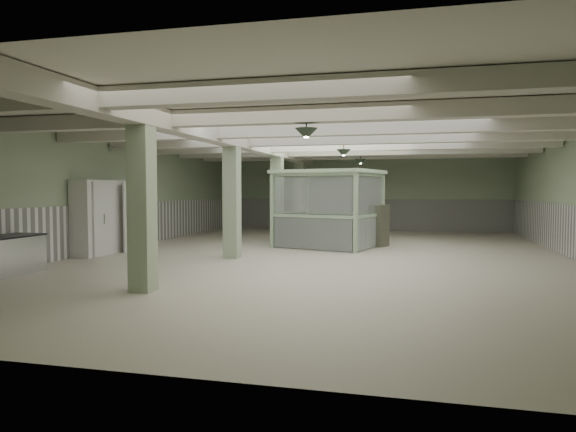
# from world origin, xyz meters

# --- Properties ---
(floor) EXTENTS (20.00, 20.00, 0.00)m
(floor) POSITION_xyz_m (0.00, 0.00, 0.00)
(floor) COLOR beige
(floor) RESTS_ON ground
(ceiling) EXTENTS (14.00, 20.00, 0.02)m
(ceiling) POSITION_xyz_m (0.00, 0.00, 3.60)
(ceiling) COLOR silver
(ceiling) RESTS_ON wall_back
(wall_back) EXTENTS (14.00, 0.02, 3.60)m
(wall_back) POSITION_xyz_m (0.00, 10.00, 1.80)
(wall_back) COLOR #97A887
(wall_back) RESTS_ON floor
(wall_front) EXTENTS (14.00, 0.02, 3.60)m
(wall_front) POSITION_xyz_m (0.00, -10.00, 1.80)
(wall_front) COLOR #97A887
(wall_front) RESTS_ON floor
(wall_left) EXTENTS (0.02, 20.00, 3.60)m
(wall_left) POSITION_xyz_m (-7.00, 0.00, 1.80)
(wall_left) COLOR #97A887
(wall_left) RESTS_ON floor
(wainscot_left) EXTENTS (0.05, 19.90, 1.50)m
(wainscot_left) POSITION_xyz_m (-6.97, 0.00, 0.75)
(wainscot_left) COLOR white
(wainscot_left) RESTS_ON floor
(wainscot_back) EXTENTS (13.90, 0.05, 1.50)m
(wainscot_back) POSITION_xyz_m (0.00, 9.97, 0.75)
(wainscot_back) COLOR white
(wainscot_back) RESTS_ON floor
(girder) EXTENTS (0.45, 19.90, 0.40)m
(girder) POSITION_xyz_m (-2.50, 0.00, 3.38)
(girder) COLOR beige
(girder) RESTS_ON ceiling
(beam_a) EXTENTS (13.90, 0.35, 0.32)m
(beam_a) POSITION_xyz_m (0.00, -7.50, 3.42)
(beam_a) COLOR beige
(beam_a) RESTS_ON ceiling
(beam_b) EXTENTS (13.90, 0.35, 0.32)m
(beam_b) POSITION_xyz_m (0.00, -5.00, 3.42)
(beam_b) COLOR beige
(beam_b) RESTS_ON ceiling
(beam_c) EXTENTS (13.90, 0.35, 0.32)m
(beam_c) POSITION_xyz_m (0.00, -2.50, 3.42)
(beam_c) COLOR beige
(beam_c) RESTS_ON ceiling
(beam_d) EXTENTS (13.90, 0.35, 0.32)m
(beam_d) POSITION_xyz_m (0.00, 0.00, 3.42)
(beam_d) COLOR beige
(beam_d) RESTS_ON ceiling
(beam_e) EXTENTS (13.90, 0.35, 0.32)m
(beam_e) POSITION_xyz_m (0.00, 2.50, 3.42)
(beam_e) COLOR beige
(beam_e) RESTS_ON ceiling
(beam_f) EXTENTS (13.90, 0.35, 0.32)m
(beam_f) POSITION_xyz_m (0.00, 5.00, 3.42)
(beam_f) COLOR beige
(beam_f) RESTS_ON ceiling
(beam_g) EXTENTS (13.90, 0.35, 0.32)m
(beam_g) POSITION_xyz_m (0.00, 7.50, 3.42)
(beam_g) COLOR beige
(beam_g) RESTS_ON ceiling
(column_a) EXTENTS (0.42, 0.42, 3.60)m
(column_a) POSITION_xyz_m (-2.50, -6.00, 1.80)
(column_a) COLOR #9EB390
(column_a) RESTS_ON floor
(column_b) EXTENTS (0.42, 0.42, 3.60)m
(column_b) POSITION_xyz_m (-2.50, -1.00, 1.80)
(column_b) COLOR #9EB390
(column_b) RESTS_ON floor
(column_c) EXTENTS (0.42, 0.42, 3.60)m
(column_c) POSITION_xyz_m (-2.50, 4.00, 1.80)
(column_c) COLOR #9EB390
(column_c) RESTS_ON floor
(column_d) EXTENTS (0.42, 0.42, 3.60)m
(column_d) POSITION_xyz_m (-2.50, 8.00, 1.80)
(column_d) COLOR #9EB390
(column_d) RESTS_ON floor
(pendant_front) EXTENTS (0.44, 0.44, 0.22)m
(pendant_front) POSITION_xyz_m (0.50, -5.00, 3.05)
(pendant_front) COLOR #29372A
(pendant_front) RESTS_ON ceiling
(pendant_mid) EXTENTS (0.44, 0.44, 0.22)m
(pendant_mid) POSITION_xyz_m (0.50, 0.50, 3.05)
(pendant_mid) COLOR #29372A
(pendant_mid) RESTS_ON ceiling
(pendant_back) EXTENTS (0.44, 0.44, 0.22)m
(pendant_back) POSITION_xyz_m (0.50, 5.50, 3.05)
(pendant_back) COLOR #29372A
(pendant_back) RESTS_ON ceiling
(walkin_cooler) EXTENTS (0.88, 2.50, 2.29)m
(walkin_cooler) POSITION_xyz_m (-6.62, -0.99, 1.14)
(walkin_cooler) COLOR silver
(walkin_cooler) RESTS_ON floor
(guard_booth) EXTENTS (3.87, 3.52, 2.62)m
(guard_booth) POSITION_xyz_m (-0.29, 2.56, 1.77)
(guard_booth) COLOR #A0BD97
(guard_booth) RESTS_ON floor
(filing_cabinet) EXTENTS (0.70, 0.80, 1.44)m
(filing_cabinet) POSITION_xyz_m (1.40, 2.98, 0.72)
(filing_cabinet) COLOR #626453
(filing_cabinet) RESTS_ON floor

